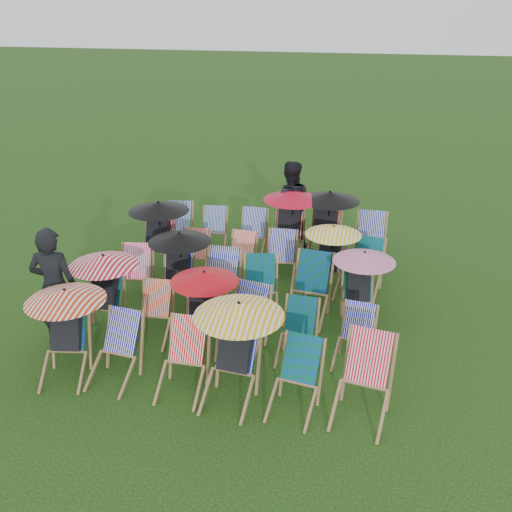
% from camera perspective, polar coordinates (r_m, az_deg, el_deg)
% --- Properties ---
extents(ground, '(100.00, 100.00, 0.00)m').
position_cam_1_polar(ground, '(9.83, -1.43, -5.57)').
color(ground, black).
rests_on(ground, ground).
extents(deckchair_0, '(1.10, 1.19, 1.30)m').
position_cam_1_polar(deckchair_0, '(8.40, -18.58, -7.24)').
color(deckchair_0, '#9A6E48').
rests_on(deckchair_0, ground).
extents(deckchair_1, '(0.70, 0.90, 0.92)m').
position_cam_1_polar(deckchair_1, '(8.23, -13.99, -9.20)').
color(deckchair_1, '#9A6E48').
rests_on(deckchair_1, ground).
extents(deckchair_2, '(0.63, 0.87, 0.94)m').
position_cam_1_polar(deckchair_2, '(7.85, -7.36, -10.33)').
color(deckchair_2, '#9A6E48').
rests_on(deckchair_2, ground).
extents(deckchair_3, '(1.18, 1.24, 1.39)m').
position_cam_1_polar(deckchair_3, '(7.51, -2.27, -9.44)').
color(deckchair_3, '#9A6E48').
rests_on(deckchair_3, ground).
extents(deckchair_4, '(0.73, 0.92, 0.90)m').
position_cam_1_polar(deckchair_4, '(7.49, 3.95, -12.28)').
color(deckchair_4, '#9A6E48').
rests_on(deckchair_4, ground).
extents(deckchair_5, '(0.83, 1.04, 1.03)m').
position_cam_1_polar(deckchair_5, '(7.46, 10.70, -12.27)').
color(deckchair_5, '#9A6E48').
rests_on(deckchair_5, ground).
extents(deckchair_6, '(1.09, 1.13, 1.29)m').
position_cam_1_polar(deckchair_6, '(9.31, -15.19, -3.55)').
color(deckchair_6, '#9A6E48').
rests_on(deckchair_6, ground).
extents(deckchair_7, '(0.60, 0.81, 0.85)m').
position_cam_1_polar(deckchair_7, '(9.06, -10.29, -5.73)').
color(deckchair_7, '#9A6E48').
rests_on(deckchair_7, ground).
extents(deckchair_8, '(1.02, 1.11, 1.22)m').
position_cam_1_polar(deckchair_8, '(8.66, -5.43, -5.26)').
color(deckchair_8, '#9A6E48').
rests_on(deckchair_8, ground).
extents(deckchair_9, '(0.78, 0.98, 0.95)m').
position_cam_1_polar(deckchair_9, '(8.62, -1.22, -6.59)').
color(deckchair_9, '#9A6E48').
rests_on(deckchair_9, ground).
extents(deckchair_10, '(0.61, 0.81, 0.85)m').
position_cam_1_polar(deckchair_10, '(8.47, 4.16, -7.67)').
color(deckchair_10, '#9A6E48').
rests_on(deckchair_10, ground).
extents(deckchair_11, '(0.65, 0.83, 0.82)m').
position_cam_1_polar(deckchair_11, '(8.48, 9.85, -8.09)').
color(deckchair_11, '#9A6E48').
rests_on(deckchair_11, ground).
extents(deckchair_12, '(0.75, 0.95, 0.94)m').
position_cam_1_polar(deckchair_12, '(10.18, -12.08, -2.03)').
color(deckchair_12, '#9A6E48').
rests_on(deckchair_12, ground).
extents(deckchair_13, '(1.08, 1.18, 1.28)m').
position_cam_1_polar(deckchair_13, '(9.91, -7.81, -1.13)').
color(deckchair_13, '#9A6E48').
rests_on(deckchair_13, ground).
extents(deckchair_14, '(0.67, 0.93, 0.99)m').
position_cam_1_polar(deckchair_14, '(9.69, -3.71, -2.74)').
color(deckchair_14, '#9A6E48').
rests_on(deckchair_14, ground).
extents(deckchair_15, '(0.78, 0.97, 0.95)m').
position_cam_1_polar(deckchair_15, '(9.52, 0.45, -3.36)').
color(deckchair_15, '#9A6E48').
rests_on(deckchair_15, ground).
extents(deckchair_16, '(0.79, 1.02, 1.03)m').
position_cam_1_polar(deckchair_16, '(9.48, 5.30, -3.34)').
color(deckchair_16, '#9A6E48').
rests_on(deckchair_16, ground).
extents(deckchair_17, '(1.01, 1.09, 1.20)m').
position_cam_1_polar(deckchair_17, '(9.43, 10.38, -3.00)').
color(deckchair_17, '#9A6E48').
rests_on(deckchair_17, ground).
extents(deckchair_18, '(1.16, 1.22, 1.37)m').
position_cam_1_polar(deckchair_18, '(11.17, -9.90, 2.03)').
color(deckchair_18, '#9A6E48').
rests_on(deckchair_18, ground).
extents(deckchair_19, '(0.62, 0.82, 0.85)m').
position_cam_1_polar(deckchair_19, '(10.92, -6.28, 0.02)').
color(deckchair_19, '#9A6E48').
rests_on(deckchair_19, ground).
extents(deckchair_20, '(0.62, 0.82, 0.85)m').
position_cam_1_polar(deckchair_20, '(10.76, -1.67, -0.23)').
color(deckchair_20, '#9A6E48').
rests_on(deckchair_20, ground).
extents(deckchair_21, '(0.64, 0.87, 0.92)m').
position_cam_1_polar(deckchair_21, '(10.63, 2.42, -0.36)').
color(deckchair_21, '#9A6E48').
rests_on(deckchair_21, ground).
extents(deckchair_22, '(1.02, 1.08, 1.20)m').
position_cam_1_polar(deckchair_22, '(10.39, 7.25, -0.10)').
color(deckchair_22, '#9A6E48').
rests_on(deckchair_22, ground).
extents(deckchair_23, '(0.75, 0.94, 0.92)m').
position_cam_1_polar(deckchair_23, '(10.47, 10.83, -1.20)').
color(deckchair_23, '#9A6E48').
rests_on(deckchair_23, ground).
extents(deckchair_24, '(0.70, 0.91, 0.93)m').
position_cam_1_polar(deckchair_24, '(12.21, -7.89, 2.84)').
color(deckchair_24, '#9A6E48').
rests_on(deckchair_24, ground).
extents(deckchair_25, '(0.67, 0.86, 0.87)m').
position_cam_1_polar(deckchair_25, '(12.03, -4.27, 2.51)').
color(deckchair_25, '#9A6E48').
rests_on(deckchair_25, ground).
extents(deckchair_26, '(0.62, 0.86, 0.92)m').
position_cam_1_polar(deckchair_26, '(11.73, -0.48, 2.14)').
color(deckchair_26, '#9A6E48').
rests_on(deckchair_26, ground).
extents(deckchair_27, '(1.19, 1.24, 1.41)m').
position_cam_1_polar(deckchair_27, '(11.54, 3.35, 3.22)').
color(deckchair_27, '#9A6E48').
rests_on(deckchair_27, ground).
extents(deckchair_28, '(1.19, 1.25, 1.41)m').
position_cam_1_polar(deckchair_28, '(11.56, 6.93, 3.11)').
color(deckchair_28, '#9A6E48').
rests_on(deckchair_28, ground).
extents(deckchair_29, '(0.67, 0.92, 0.99)m').
position_cam_1_polar(deckchair_29, '(11.57, 11.34, 1.48)').
color(deckchair_29, '#9A6E48').
rests_on(deckchair_29, ground).
extents(person_left, '(0.76, 0.56, 1.91)m').
position_cam_1_polar(person_left, '(9.08, -19.50, -2.95)').
color(person_left, black).
rests_on(person_left, ground).
extents(person_rear, '(1.05, 0.89, 1.90)m').
position_cam_1_polar(person_rear, '(11.94, 3.38, 5.03)').
color(person_rear, black).
rests_on(person_rear, ground).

